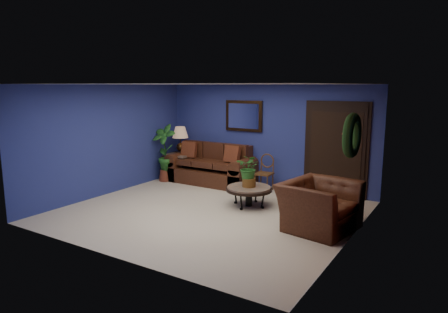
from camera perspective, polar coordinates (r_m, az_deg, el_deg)
The scene contains 18 objects.
floor at distance 8.01m, azimuth -2.13°, elevation -7.90°, with size 5.50×5.50×0.00m, color beige.
wall_back at distance 9.86m, azimuth 5.97°, elevation 2.93°, with size 5.50×0.04×2.50m, color navy.
wall_left at distance 9.51m, azimuth -16.07°, elevation 2.33°, with size 0.04×5.00×2.50m, color navy.
wall_right_brick at distance 6.60m, azimuth 18.02°, elevation -1.09°, with size 0.04×5.00×2.50m, color maroon.
ceiling at distance 7.61m, azimuth -2.26°, elevation 10.30°, with size 5.50×5.00×0.02m, color silver.
crown_molding at distance 6.49m, azimuth 18.33°, elevation 9.21°, with size 0.03×5.00×0.14m, color white.
wall_mirror at distance 10.05m, azimuth 2.83°, elevation 5.80°, with size 1.02×0.06×0.77m, color #3D240F.
closet_door at distance 9.24m, azimuth 15.67°, elevation 0.87°, with size 1.44×0.06×2.18m, color black.
wreath at distance 6.59m, azimuth 17.83°, elevation 2.88°, with size 0.72×0.72×0.16m, color black.
sofa at distance 10.30m, azimuth -1.68°, elevation -1.89°, with size 2.26×0.98×1.02m.
coffee_table at distance 8.31m, azimuth 3.58°, elevation -4.71°, with size 0.96×0.96×0.41m.
end_table at distance 10.81m, azimuth -6.19°, elevation -0.41°, with size 0.73×0.73×0.67m.
table_lamp at distance 10.71m, azimuth -6.26°, elevation 2.80°, with size 0.42×0.42×0.70m.
side_chair at distance 9.56m, azimuth 5.92°, elevation -1.91°, with size 0.38×0.38×0.87m.
armchair at distance 7.18m, azimuth 13.45°, elevation -6.83°, with size 1.28×1.12×0.83m, color #4B2515.
coffee_plant at distance 8.21m, azimuth 3.61°, elevation -1.85°, with size 0.49×0.42×0.67m.
floor_plant at distance 7.63m, azimuth 16.13°, elevation -6.35°, with size 0.34×0.28×0.73m.
tall_plant at distance 10.49m, azimuth -8.47°, elevation 0.86°, with size 0.66×0.45×1.49m.
Camera 1 is at (4.27, -6.31, 2.48)m, focal length 32.00 mm.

